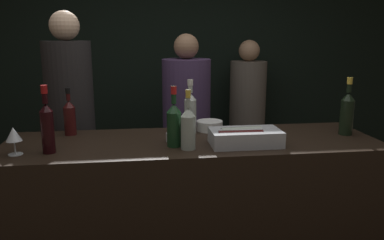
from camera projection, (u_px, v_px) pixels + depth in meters
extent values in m
cube|color=black|center=(170.00, 62.00, 4.05)|extent=(6.40, 0.06, 2.80)
cube|color=black|center=(193.00, 218.00, 2.41)|extent=(2.28, 0.69, 1.05)
cube|color=#B7BABF|center=(245.00, 137.00, 2.19)|extent=(0.41, 0.22, 0.09)
cylinder|color=#380F0F|center=(241.00, 135.00, 2.14)|extent=(0.26, 0.07, 0.06)
cylinder|color=#9EA899|center=(241.00, 132.00, 2.21)|extent=(0.25, 0.09, 0.07)
cylinder|color=white|center=(210.00, 126.00, 2.53)|extent=(0.18, 0.18, 0.07)
cylinder|color=gray|center=(210.00, 122.00, 2.52)|extent=(0.14, 0.14, 0.01)
cylinder|color=silver|center=(16.00, 154.00, 2.02)|extent=(0.08, 0.08, 0.00)
cylinder|color=silver|center=(15.00, 147.00, 2.01)|extent=(0.01, 0.01, 0.07)
cone|color=silver|center=(13.00, 134.00, 1.99)|extent=(0.08, 0.08, 0.07)
cylinder|color=silver|center=(172.00, 137.00, 2.26)|extent=(0.07, 0.07, 0.05)
sphere|color=#F4C66B|center=(172.00, 137.00, 2.26)|extent=(0.03, 0.03, 0.03)
cylinder|color=#9EA899|center=(188.00, 133.00, 2.10)|extent=(0.08, 0.08, 0.19)
cone|color=#9EA899|center=(188.00, 112.00, 2.07)|extent=(0.08, 0.08, 0.05)
cylinder|color=#9EA899|center=(188.00, 99.00, 2.06)|extent=(0.02, 0.02, 0.10)
cylinder|color=gold|center=(188.00, 94.00, 2.05)|extent=(0.03, 0.03, 0.05)
cylinder|color=black|center=(48.00, 132.00, 2.03)|extent=(0.07, 0.07, 0.23)
cone|color=black|center=(46.00, 108.00, 2.00)|extent=(0.07, 0.07, 0.04)
cylinder|color=black|center=(44.00, 94.00, 1.98)|extent=(0.03, 0.03, 0.10)
cylinder|color=maroon|center=(44.00, 89.00, 1.97)|extent=(0.03, 0.03, 0.04)
cylinder|color=#143319|center=(174.00, 129.00, 2.15)|extent=(0.08, 0.08, 0.20)
cone|color=#143319|center=(174.00, 108.00, 2.12)|extent=(0.08, 0.08, 0.05)
cylinder|color=#143319|center=(174.00, 95.00, 2.11)|extent=(0.03, 0.03, 0.10)
cylinder|color=red|center=(174.00, 90.00, 2.10)|extent=(0.03, 0.03, 0.05)
cylinder|color=#380F0F|center=(70.00, 121.00, 2.41)|extent=(0.07, 0.07, 0.18)
cone|color=#380F0F|center=(69.00, 104.00, 2.38)|extent=(0.07, 0.07, 0.04)
cylinder|color=#380F0F|center=(68.00, 94.00, 2.37)|extent=(0.03, 0.03, 0.08)
cylinder|color=black|center=(68.00, 91.00, 2.36)|extent=(0.03, 0.03, 0.04)
cylinder|color=#B2B7AD|center=(190.00, 117.00, 2.44)|extent=(0.08, 0.08, 0.22)
cone|color=#B2B7AD|center=(190.00, 96.00, 2.41)|extent=(0.08, 0.08, 0.05)
cylinder|color=#B2B7AD|center=(190.00, 86.00, 2.39)|extent=(0.03, 0.03, 0.08)
cylinder|color=silver|center=(190.00, 83.00, 2.39)|extent=(0.04, 0.04, 0.04)
cylinder|color=black|center=(346.00, 118.00, 2.41)|extent=(0.08, 0.08, 0.22)
cone|color=black|center=(348.00, 96.00, 2.38)|extent=(0.08, 0.08, 0.05)
cylinder|color=black|center=(350.00, 85.00, 2.36)|extent=(0.03, 0.03, 0.10)
cylinder|color=gold|center=(350.00, 81.00, 2.36)|extent=(0.03, 0.03, 0.04)
cube|color=black|center=(246.00, 161.00, 3.99)|extent=(0.28, 0.20, 0.74)
cylinder|color=#60564C|center=(248.00, 95.00, 3.83)|extent=(0.37, 0.37, 0.69)
sphere|color=tan|center=(249.00, 51.00, 3.73)|extent=(0.21, 0.21, 0.21)
cube|color=black|center=(187.00, 182.00, 3.38)|extent=(0.31, 0.23, 0.77)
cylinder|color=#473356|center=(186.00, 101.00, 3.22)|extent=(0.41, 0.41, 0.71)
sphere|color=#997051|center=(186.00, 46.00, 3.12)|extent=(0.21, 0.21, 0.21)
cube|color=black|center=(77.00, 198.00, 2.93)|extent=(0.26, 0.19, 0.86)
cylinder|color=black|center=(69.00, 95.00, 2.75)|extent=(0.35, 0.35, 0.78)
sphere|color=beige|center=(64.00, 26.00, 2.64)|extent=(0.21, 0.21, 0.21)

